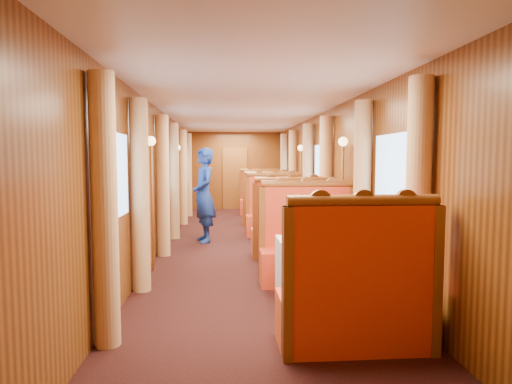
{
  "coord_description": "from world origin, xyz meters",
  "views": [
    {
      "loc": [
        -0.36,
        -7.99,
        1.62
      ],
      "look_at": [
        0.2,
        -0.57,
        1.05
      ],
      "focal_mm": 30.0,
      "sensor_mm": 36.0,
      "label": 1
    }
  ],
  "objects": [
    {
      "name": "teapot_right",
      "position": [
        0.74,
        -3.62,
        0.8
      ],
      "size": [
        0.15,
        0.12,
        0.11
      ],
      "primitive_type": null,
      "rotation": [
        0.0,
        0.0,
        0.19
      ],
      "color": "silver",
      "rests_on": "tea_tray"
    },
    {
      "name": "rose_vase_mid",
      "position": [
        0.72,
        -0.02,
        0.93
      ],
      "size": [
        0.06,
        0.06,
        0.36
      ],
      "rotation": [
        0.0,
        0.0,
        0.14
      ],
      "color": "silver",
      "rests_on": "table_mid"
    },
    {
      "name": "window_left_mid",
      "position": [
        -1.49,
        0.0,
        1.45
      ],
      "size": [
        0.01,
        1.2,
        0.9
      ],
      "primitive_type": null,
      "rotation": [
        1.57,
        0.0,
        1.57
      ],
      "color": "#82ADE2",
      "rests_on": "wall_left"
    },
    {
      "name": "sconce_left_aft",
      "position": [
        -1.4,
        1.75,
        1.38
      ],
      "size": [
        0.14,
        0.14,
        1.95
      ],
      "color": "#BF8C3F",
      "rests_on": "floor"
    },
    {
      "name": "window_right_mid",
      "position": [
        1.49,
        0.0,
        1.45
      ],
      "size": [
        0.01,
        1.2,
        0.9
      ],
      "primitive_type": null,
      "rotation": [
        1.57,
        0.0,
        -1.57
      ],
      "color": "#82ADE2",
      "rests_on": "wall_right"
    },
    {
      "name": "curtain_right_far_a",
      "position": [
        1.38,
        2.72,
        1.18
      ],
      "size": [
        0.22,
        0.22,
        2.35
      ],
      "primitive_type": "cylinder",
      "color": "tan",
      "rests_on": "floor"
    },
    {
      "name": "floor",
      "position": [
        0.0,
        0.0,
        0.0
      ],
      "size": [
        3.0,
        12.0,
        0.01
      ],
      "primitive_type": null,
      "color": "black",
      "rests_on": "ground"
    },
    {
      "name": "teapot_back",
      "position": [
        0.63,
        -3.48,
        0.82
      ],
      "size": [
        0.18,
        0.14,
        0.14
      ],
      "primitive_type": null,
      "rotation": [
        0.0,
        0.0,
        -0.02
      ],
      "color": "silver",
      "rests_on": "tea_tray"
    },
    {
      "name": "window_right_far",
      "position": [
        1.49,
        3.5,
        1.45
      ],
      "size": [
        0.01,
        1.2,
        0.9
      ],
      "primitive_type": null,
      "rotation": [
        1.57,
        0.0,
        -1.57
      ],
      "color": "#82ADE2",
      "rests_on": "wall_right"
    },
    {
      "name": "banquette_near_fwd",
      "position": [
        0.75,
        -4.51,
        0.42
      ],
      "size": [
        1.3,
        0.55,
        1.34
      ],
      "color": "red",
      "rests_on": "floor"
    },
    {
      "name": "fruit_plate",
      "position": [
        1.01,
        -3.62,
        0.77
      ],
      "size": [
        0.2,
        0.2,
        0.05
      ],
      "rotation": [
        0.0,
        0.0,
        -0.08
      ],
      "color": "white",
      "rests_on": "table_near"
    },
    {
      "name": "curtain_right_mid_a",
      "position": [
        1.38,
        -0.78,
        1.18
      ],
      "size": [
        0.22,
        0.22,
        2.35
      ],
      "primitive_type": "cylinder",
      "color": "tan",
      "rests_on": "floor"
    },
    {
      "name": "ceiling",
      "position": [
        0.0,
        0.0,
        2.5
      ],
      "size": [
        3.0,
        12.0,
        0.01
      ],
      "primitive_type": null,
      "rotation": [
        3.14,
        0.0,
        0.0
      ],
      "color": "silver",
      "rests_on": "wall_left"
    },
    {
      "name": "doorway_far",
      "position": [
        0.0,
        5.97,
        1.0
      ],
      "size": [
        0.8,
        0.04,
        2.0
      ],
      "primitive_type": "cube",
      "color": "brown",
      "rests_on": "floor"
    },
    {
      "name": "cup_inboard",
      "position": [
        0.36,
        -3.36,
        0.86
      ],
      "size": [
        0.08,
        0.08,
        0.26
      ],
      "rotation": [
        0.0,
        0.0,
        0.05
      ],
      "color": "white",
      "rests_on": "table_near"
    },
    {
      "name": "wall_left",
      "position": [
        -1.5,
        0.0,
        1.25
      ],
      "size": [
        0.01,
        12.0,
        2.5
      ],
      "primitive_type": null,
      "rotation": [
        1.57,
        0.0,
        1.57
      ],
      "color": "brown",
      "rests_on": "floor"
    },
    {
      "name": "tea_tray",
      "position": [
        0.65,
        -3.53,
        0.76
      ],
      "size": [
        0.36,
        0.28,
        0.01
      ],
      "primitive_type": "cube",
      "rotation": [
        0.0,
        0.0,
        0.07
      ],
      "color": "silver",
      "rests_on": "table_near"
    },
    {
      "name": "curtain_left_near_b",
      "position": [
        -1.38,
        -2.72,
        1.18
      ],
      "size": [
        0.22,
        0.22,
        2.35
      ],
      "primitive_type": "cylinder",
      "color": "tan",
      "rests_on": "floor"
    },
    {
      "name": "curtain_right_mid_b",
      "position": [
        1.38,
        0.78,
        1.18
      ],
      "size": [
        0.22,
        0.22,
        2.35
      ],
      "primitive_type": "cylinder",
      "color": "tan",
      "rests_on": "floor"
    },
    {
      "name": "steward",
      "position": [
        -0.75,
        0.39,
        0.92
      ],
      "size": [
        0.61,
        0.77,
        1.84
      ],
      "primitive_type": "imported",
      "rotation": [
        0.0,
        0.0,
        -1.29
      ],
      "color": "navy",
      "rests_on": "floor"
    },
    {
      "name": "sconce_right_fore",
      "position": [
        1.4,
        -1.75,
        1.38
      ],
      "size": [
        0.14,
        0.14,
        1.95
      ],
      "color": "#BF8C3F",
      "rests_on": "floor"
    },
    {
      "name": "curtain_right_near_a",
      "position": [
        1.38,
        -4.28,
        1.18
      ],
      "size": [
        0.22,
        0.22,
        2.35
      ],
      "primitive_type": "cylinder",
      "color": "tan",
      "rests_on": "floor"
    },
    {
      "name": "cup_outboard",
      "position": [
        0.48,
        -3.25,
        0.86
      ],
      "size": [
        0.08,
        0.08,
        0.26
      ],
      "rotation": [
        0.0,
        0.0,
        0.13
      ],
      "color": "white",
      "rests_on": "table_near"
    },
    {
      "name": "window_right_near",
      "position": [
        1.49,
        -3.5,
        1.45
      ],
      "size": [
        0.01,
        1.2,
        0.9
      ],
      "primitive_type": null,
      "rotation": [
        1.57,
        0.0,
        -1.57
      ],
      "color": "#82ADE2",
      "rests_on": "wall_right"
    },
    {
      "name": "table_near",
      "position": [
        0.75,
        -3.5,
        0.38
      ],
      "size": [
        1.05,
        0.72,
        0.75
      ],
      "primitive_type": "cube",
      "color": "white",
      "rests_on": "floor"
    },
    {
      "name": "sconce_left_fore",
      "position": [
        -1.4,
        -1.75,
        1.38
      ],
      "size": [
        0.14,
        0.14,
        1.95
      ],
      "color": "#BF8C3F",
      "rests_on": "floor"
    },
    {
      "name": "table_far",
      "position": [
        0.75,
        3.5,
        0.38
      ],
      "size": [
        1.05,
        0.72,
        0.75
      ],
      "primitive_type": "cube",
      "color": "white",
      "rests_on": "floor"
    },
    {
      "name": "curtain_left_near_a",
      "position": [
        -1.38,
        -4.28,
        1.18
      ],
      "size": [
        0.22,
        0.22,
        2.35
      ],
      "primitive_type": "cylinder",
      "color": "tan",
      "rests_on": "floor"
    },
    {
      "name": "passenger",
      "position": [
        0.75,
        0.78,
        0.74
      ],
      "size": [
        0.4,
        0.44,
        0.76
      ],
      "color": "beige",
      "rests_on": "banquette_mid_aft"
    },
    {
      "name": "sconce_right_aft",
      "position": [
        1.4,
        1.75,
        1.38
      ],
      "size": [
        0.14,
        0.14,
        1.95
      ],
      "color": "#BF8C3F",
      "rests_on": "floor"
    },
    {
      "name": "curtain_left_far_b",
      "position": [
        -1.38,
        4.28,
        1.18
      ],
      "size": [
        0.22,
        0.22,
        2.35
      ],
      "primitive_type": "cylinder",
      "color": "tan",
      "rests_on": "floor"
    },
    {
      "name": "curtain_left_far_a",
      "position": [
        -1.38,
        2.72,
        1.18
      ],
      "size": [
        0.22,
        0.22,
        2.35
      ],
      "primitive_type": "cylinder",
      "color": "tan",
      "rests_on": "floor"
    },
    {
      "name": "teapot_left",
      "position": [
        0.58,
        -3.63,
        0.81
      ],
      "size": [
        0.17,
        0.13,
        0.13
      ],
      "primitive_type": null,
      "rotation": [
        0.0,
        0.0,
        0.07
      ],
      "color": "silver",
      "rests_on": "tea_tray"
    },
    {
      "name": "window_left_near",
      "position": [
        -1.49,
        -3.5,
        1.45
      ],
      "size": [
        0.01,
        1.2,
        0.9
      ],
      "primitive_type": null,
      "rotation": [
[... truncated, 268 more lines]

